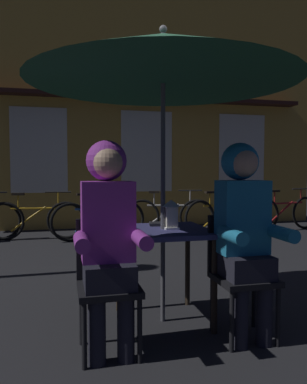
{
  "coord_description": "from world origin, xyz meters",
  "views": [
    {
      "loc": [
        -0.77,
        -2.89,
        1.2
      ],
      "look_at": [
        0.0,
        0.32,
        1.01
      ],
      "focal_mm": 35.83,
      "sensor_mm": 36.0,
      "label": 1
    }
  ],
  "objects_px": {
    "person_left_hooded": "(108,225)",
    "book": "(161,224)",
    "person_right_hooded": "(244,221)",
    "cafe_table": "(163,242)",
    "chair_right": "(240,268)",
    "bicycle_fourth": "(169,216)",
    "patio_umbrella": "(163,59)",
    "bicycle_third": "(99,220)",
    "chair_left": "(108,277)",
    "bicycle_fifth": "(222,215)",
    "bicycle_second": "(35,220)",
    "lantern": "(171,214)",
    "bicycle_furthest": "(285,213)"
  },
  "relations": [
    {
      "from": "cafe_table",
      "to": "book",
      "type": "distance_m",
      "value": 0.23
    },
    {
      "from": "patio_umbrella",
      "to": "bicycle_second",
      "type": "xyz_separation_m",
      "value": [
        -1.23,
        3.97,
        -1.71
      ]
    },
    {
      "from": "bicycle_fourth",
      "to": "person_left_hooded",
      "type": "bearing_deg",
      "value": -110.59
    },
    {
      "from": "chair_right",
      "to": "bicycle_fourth",
      "type": "height_order",
      "value": "chair_right"
    },
    {
      "from": "lantern",
      "to": "cafe_table",
      "type": "bearing_deg",
      "value": 165.8
    },
    {
      "from": "lantern",
      "to": "person_left_hooded",
      "type": "bearing_deg",
      "value": -142.89
    },
    {
      "from": "bicycle_fourth",
      "to": "book",
      "type": "distance_m",
      "value": 3.96
    },
    {
      "from": "person_right_hooded",
      "to": "bicycle_third",
      "type": "bearing_deg",
      "value": 98.71
    },
    {
      "from": "patio_umbrella",
      "to": "cafe_table",
      "type": "bearing_deg",
      "value": 0.0
    },
    {
      "from": "person_right_hooded",
      "to": "chair_right",
      "type": "bearing_deg",
      "value": 90.0
    },
    {
      "from": "person_right_hooded",
      "to": "cafe_table",
      "type": "bearing_deg",
      "value": 138.43
    },
    {
      "from": "chair_right",
      "to": "bicycle_second",
      "type": "xyz_separation_m",
      "value": [
        -1.71,
        4.34,
        -0.14
      ]
    },
    {
      "from": "person_right_hooded",
      "to": "bicycle_fourth",
      "type": "xyz_separation_m",
      "value": [
        0.69,
        4.4,
        -0.5
      ]
    },
    {
      "from": "patio_umbrella",
      "to": "bicycle_third",
      "type": "distance_m",
      "value": 4.11
    },
    {
      "from": "chair_right",
      "to": "bicycle_fifth",
      "type": "distance_m",
      "value": 4.53
    },
    {
      "from": "chair_left",
      "to": "bicycle_furthest",
      "type": "bearing_deg",
      "value": 46.51
    },
    {
      "from": "lantern",
      "to": "person_right_hooded",
      "type": "distance_m",
      "value": 0.59
    },
    {
      "from": "patio_umbrella",
      "to": "bicycle_fourth",
      "type": "xyz_separation_m",
      "value": [
        1.17,
        3.97,
        -1.71
      ]
    },
    {
      "from": "lantern",
      "to": "chair_left",
      "type": "relative_size",
      "value": 0.27
    },
    {
      "from": "person_left_hooded",
      "to": "book",
      "type": "relative_size",
      "value": 7.0
    },
    {
      "from": "patio_umbrella",
      "to": "bicycle_fourth",
      "type": "distance_m",
      "value": 4.48
    },
    {
      "from": "lantern",
      "to": "bicycle_furthest",
      "type": "relative_size",
      "value": 0.14
    },
    {
      "from": "chair_right",
      "to": "book",
      "type": "distance_m",
      "value": 0.76
    },
    {
      "from": "lantern",
      "to": "bicycle_furthest",
      "type": "bearing_deg",
      "value": 48.14
    },
    {
      "from": "cafe_table",
      "to": "patio_umbrella",
      "type": "xyz_separation_m",
      "value": [
        0.0,
        0.0,
        1.42
      ]
    },
    {
      "from": "patio_umbrella",
      "to": "bicycle_fourth",
      "type": "relative_size",
      "value": 1.4
    },
    {
      "from": "person_right_hooded",
      "to": "bicycle_fifth",
      "type": "distance_m",
      "value": 4.61
    },
    {
      "from": "bicycle_fourth",
      "to": "bicycle_fifth",
      "type": "relative_size",
      "value": 1.0
    },
    {
      "from": "cafe_table",
      "to": "chair_right",
      "type": "xyz_separation_m",
      "value": [
        0.48,
        -0.37,
        -0.15
      ]
    },
    {
      "from": "bicycle_second",
      "to": "bicycle_third",
      "type": "height_order",
      "value": "same"
    },
    {
      "from": "person_left_hooded",
      "to": "book",
      "type": "height_order",
      "value": "person_left_hooded"
    },
    {
      "from": "bicycle_fifth",
      "to": "bicycle_fourth",
      "type": "bearing_deg",
      "value": 171.72
    },
    {
      "from": "chair_right",
      "to": "person_right_hooded",
      "type": "relative_size",
      "value": 0.62
    },
    {
      "from": "bicycle_second",
      "to": "bicycle_fourth",
      "type": "relative_size",
      "value": 1.02
    },
    {
      "from": "lantern",
      "to": "bicycle_fourth",
      "type": "bearing_deg",
      "value": 74.44
    },
    {
      "from": "lantern",
      "to": "bicycle_furthest",
      "type": "height_order",
      "value": "lantern"
    },
    {
      "from": "person_right_hooded",
      "to": "person_left_hooded",
      "type": "bearing_deg",
      "value": 180.0
    },
    {
      "from": "chair_right",
      "to": "bicycle_fifth",
      "type": "xyz_separation_m",
      "value": [
        1.69,
        4.2,
        -0.14
      ]
    },
    {
      "from": "bicycle_fourth",
      "to": "cafe_table",
      "type": "bearing_deg",
      "value": -106.45
    },
    {
      "from": "cafe_table",
      "to": "bicycle_fifth",
      "type": "relative_size",
      "value": 0.45
    },
    {
      "from": "chair_left",
      "to": "person_left_hooded",
      "type": "xyz_separation_m",
      "value": [
        -0.0,
        -0.06,
        0.36
      ]
    },
    {
      "from": "chair_right",
      "to": "patio_umbrella",
      "type": "bearing_deg",
      "value": 142.45
    },
    {
      "from": "lantern",
      "to": "bicycle_fifth",
      "type": "relative_size",
      "value": 0.14
    },
    {
      "from": "chair_left",
      "to": "chair_right",
      "type": "distance_m",
      "value": 0.96
    },
    {
      "from": "bicycle_fourth",
      "to": "bicycle_furthest",
      "type": "xyz_separation_m",
      "value": [
        2.4,
        -0.07,
        0.0
      ]
    },
    {
      "from": "chair_left",
      "to": "person_right_hooded",
      "type": "height_order",
      "value": "person_right_hooded"
    },
    {
      "from": "cafe_table",
      "to": "bicycle_fourth",
      "type": "bearing_deg",
      "value": 73.55
    },
    {
      "from": "chair_right",
      "to": "bicycle_furthest",
      "type": "xyz_separation_m",
      "value": [
        3.09,
        4.27,
        -0.14
      ]
    },
    {
      "from": "book",
      "to": "chair_left",
      "type": "bearing_deg",
      "value": -122.58
    },
    {
      "from": "patio_umbrella",
      "to": "bicycle_third",
      "type": "xyz_separation_m",
      "value": [
        -0.16,
        3.73,
        -1.71
      ]
    }
  ]
}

